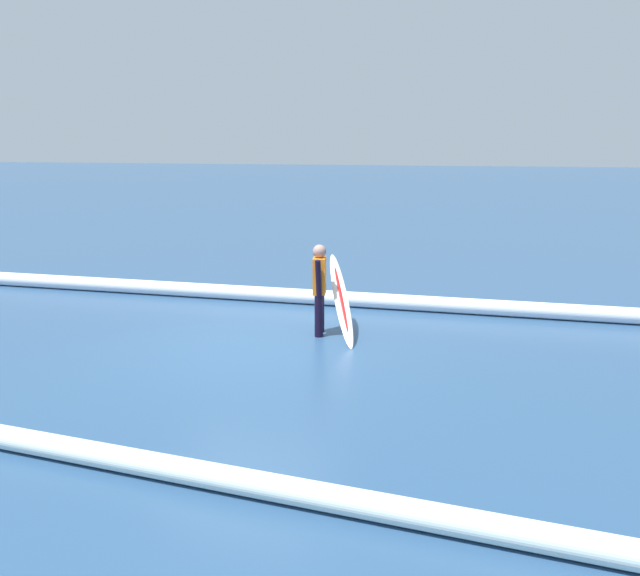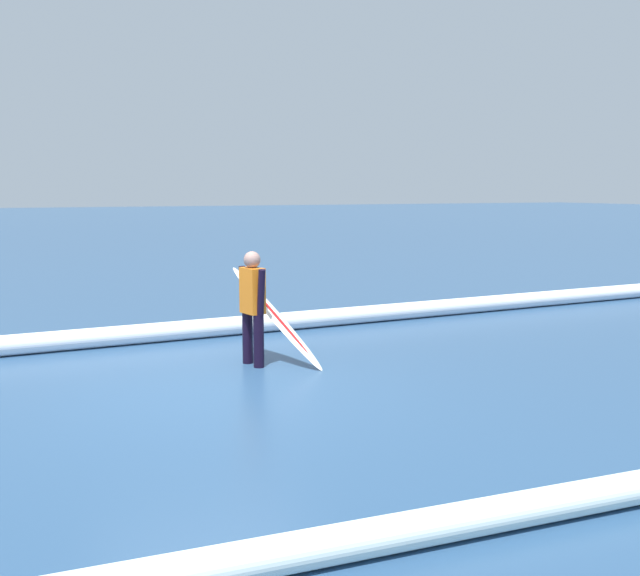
# 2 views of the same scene
# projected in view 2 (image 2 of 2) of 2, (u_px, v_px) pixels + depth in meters

# --- Properties ---
(ground_plane) EXTENTS (179.16, 179.16, 0.00)m
(ground_plane) POSITION_uv_depth(u_px,v_px,m) (208.00, 392.00, 8.20)
(ground_plane) COLOR navy
(surfer) EXTENTS (0.26, 0.63, 1.50)m
(surfer) POSITION_uv_depth(u_px,v_px,m) (253.00, 302.00, 9.33)
(surfer) COLOR black
(surfer) RESTS_ON ground_plane
(surfboard) EXTENTS (0.90, 1.57, 1.24)m
(surfboard) POSITION_uv_depth(u_px,v_px,m) (276.00, 317.00, 9.57)
(surfboard) COLOR white
(surfboard) RESTS_ON ground_plane
(wave_crest_foreground) EXTENTS (24.89, 0.69, 0.29)m
(wave_crest_foreground) POSITION_uv_depth(u_px,v_px,m) (190.00, 330.00, 11.08)
(wave_crest_foreground) COLOR white
(wave_crest_foreground) RESTS_ON ground_plane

